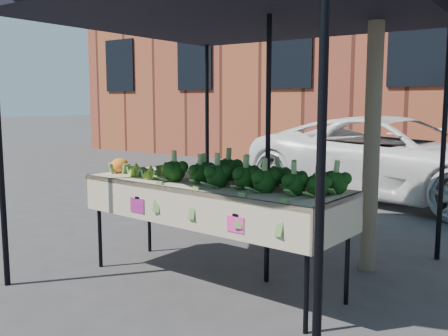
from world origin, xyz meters
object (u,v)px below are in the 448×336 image
Objects in this scene: table at (211,233)px; street_tree at (376,36)px; canopy at (239,125)px; vehicle at (400,48)px.

table is 0.56× the size of street_tree.
canopy is at bearing 87.17° from table.
canopy is (0.02, 0.41, 0.92)m from table.
table is 0.77× the size of canopy.
street_tree reaches higher than canopy.
table is at bearing -171.33° from vehicle.
street_tree is at bearing -156.57° from vehicle.
canopy is 4.53m from vehicle.
table is 1.01m from canopy.
vehicle is 3.75m from street_tree.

